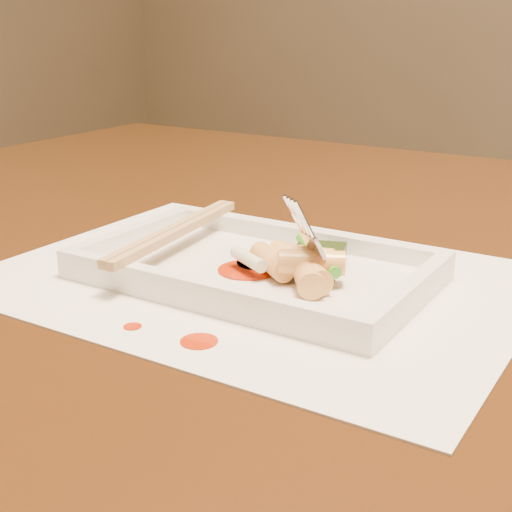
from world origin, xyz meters
The scene contains 25 objects.
table centered at (0.00, 0.00, 0.65)m, with size 1.40×0.90×0.75m.
placemat centered at (-0.06, -0.15, 0.75)m, with size 0.40×0.30×0.00m, color white.
sauce_splatter_a centered at (-0.03, -0.26, 0.75)m, with size 0.02×0.02×0.00m, color #BA2505.
sauce_splatter_b centered at (-0.08, -0.27, 0.75)m, with size 0.01×0.01×0.00m, color #BA2505.
plate_base centered at (-0.06, -0.15, 0.76)m, with size 0.26×0.16×0.01m, color white.
plate_rim_far centered at (-0.06, -0.08, 0.77)m, with size 0.26×0.01×0.01m, color white.
plate_rim_near centered at (-0.06, -0.22, 0.77)m, with size 0.26×0.01×0.01m, color white.
plate_rim_left centered at (-0.18, -0.15, 0.77)m, with size 0.01×0.14×0.01m, color white.
plate_rim_right centered at (0.06, -0.15, 0.77)m, with size 0.01×0.14×0.01m, color white.
veg_piece centered at (-0.02, -0.11, 0.77)m, with size 0.04×0.03×0.01m, color black.
scallion_white centered at (-0.06, -0.16, 0.77)m, with size 0.01×0.01×0.04m, color #EAEACC.
scallion_green centered at (-0.02, -0.13, 0.77)m, with size 0.01×0.01×0.09m, color #299518.
chopstick_a centered at (-0.14, -0.15, 0.78)m, with size 0.01×0.19×0.01m, color tan.
chopstick_b centered at (-0.13, -0.15, 0.78)m, with size 0.01×0.19×0.01m, color tan.
fork centered at (0.01, -0.13, 0.83)m, with size 0.09×0.10×0.14m, color silver, non-canonical shape.
sauce_blob_0 centered at (-0.06, -0.16, 0.76)m, with size 0.05×0.05×0.00m, color #BA2505.
sauce_blob_1 centered at (-0.06, -0.14, 0.76)m, with size 0.04×0.04×0.00m, color #BA2505.
rice_cake_0 centered at (-0.04, -0.16, 0.77)m, with size 0.02×0.02×0.05m, color #F6C572.
rice_cake_1 centered at (-0.03, -0.14, 0.77)m, with size 0.02×0.02×0.05m, color #F6C572.
rice_cake_2 centered at (-0.01, -0.16, 0.78)m, with size 0.02×0.02×0.05m, color #F6C572.
rice_cake_3 centered at (-0.01, -0.16, 0.77)m, with size 0.02×0.02×0.05m, color #F6C572.
rice_cake_4 centered at (-0.01, -0.17, 0.77)m, with size 0.02×0.02×0.05m, color #F6C572.
rice_cake_5 centered at (-0.01, -0.15, 0.78)m, with size 0.02×0.02×0.04m, color #F6C572.
rice_cake_6 centered at (-0.03, -0.14, 0.77)m, with size 0.02×0.02×0.04m, color #F6C572.
rice_cake_7 centered at (-0.01, -0.15, 0.77)m, with size 0.02×0.02×0.05m, color #F6C572.
Camera 1 is at (0.21, -0.59, 0.94)m, focal length 50.00 mm.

